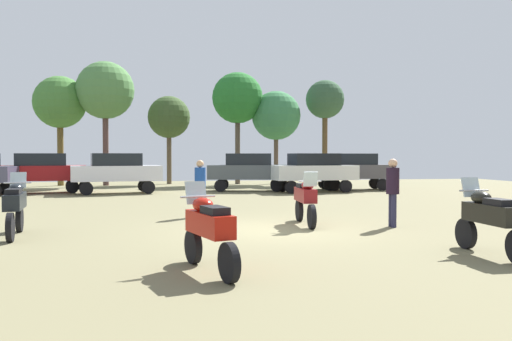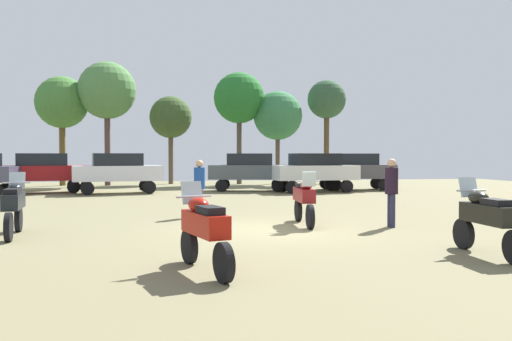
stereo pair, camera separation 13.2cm
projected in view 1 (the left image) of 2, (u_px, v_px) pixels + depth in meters
The scene contains 18 objects.
ground_plane at pixel (275, 230), 13.12m from camera, with size 44.00×52.00×0.02m.
motorcycle_1 at pixel (209, 228), 8.32m from camera, with size 0.85×2.10×1.44m.
motorcycle_2 at pixel (15, 205), 11.99m from camera, with size 0.67×2.22×1.48m.
motorcycle_5 at pixel (490, 218), 9.68m from camera, with size 0.62×2.22×1.45m.
motorcycle_6 at pixel (305, 198), 14.00m from camera, with size 0.62×2.27×1.47m.
car_1 at pixel (353, 169), 28.54m from camera, with size 4.44×2.17×2.00m.
car_3 at pixel (249, 169), 27.57m from camera, with size 4.55×2.53×2.00m.
car_4 at pixel (41, 170), 26.00m from camera, with size 4.57×2.62×2.00m.
car_5 at pixel (314, 169), 26.68m from camera, with size 4.46×2.22×2.00m.
car_6 at pixel (116, 170), 25.67m from camera, with size 4.57×2.61×2.00m.
person_1 at pixel (200, 184), 15.95m from camera, with size 0.43×0.43×1.75m.
person_2 at pixel (393, 187), 13.60m from camera, with size 0.35×0.35×1.80m.
tree_2 at pixel (276, 116), 34.65m from camera, with size 3.28×3.28×6.22m.
tree_3 at pixel (105, 91), 32.42m from camera, with size 3.59×3.59×7.79m.
tree_4 at pixel (169, 118), 34.33m from camera, with size 2.79×2.79×5.85m.
tree_5 at pixel (60, 103), 32.37m from camera, with size 3.26×3.26×6.87m.
tree_6 at pixel (325, 101), 34.91m from camera, with size 2.59×2.59×6.99m.
tree_7 at pixel (238, 99), 34.24m from camera, with size 3.37×3.37×7.40m.
Camera 1 is at (-2.53, -12.84, 1.90)m, focal length 36.29 mm.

